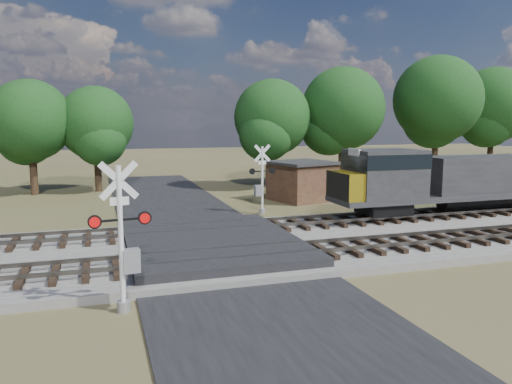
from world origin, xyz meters
name	(u,v)px	position (x,y,z in m)	size (l,w,h in m)	color
ground	(214,255)	(0.00, 0.00, 0.00)	(160.00, 160.00, 0.00)	#444625
ballast_bed	(413,232)	(10.00, 0.50, 0.15)	(140.00, 10.00, 0.30)	gray
road	(214,254)	(0.00, 0.00, 0.04)	(7.00, 60.00, 0.08)	black
crossing_panel	(212,244)	(0.00, 0.50, 0.32)	(7.00, 9.00, 0.62)	#262628
track_near	(303,251)	(3.12, -2.00, 0.41)	(140.00, 2.60, 0.33)	black
track_far	(263,226)	(3.12, 3.00, 0.41)	(140.00, 2.60, 0.33)	black
crossing_signal_near	(125,250)	(-3.83, -5.29, 1.84)	(1.78, 0.41, 4.42)	silver
crossing_signal_far	(261,185)	(4.74, 8.19, 1.72)	(1.66, 0.38, 4.13)	silver
equipment_shed	(302,181)	(9.01, 12.05, 1.38)	(4.93, 4.93, 2.73)	#40231B
treeline	(276,107)	(10.29, 20.85, 6.61)	(77.15, 10.92, 11.42)	black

